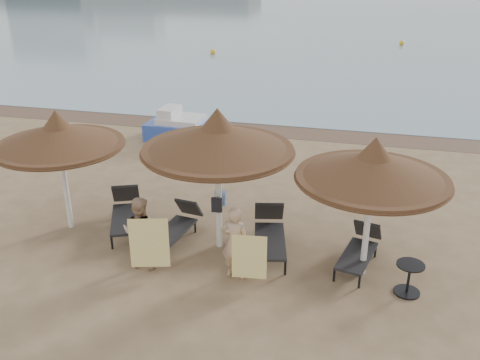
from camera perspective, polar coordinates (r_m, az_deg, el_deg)
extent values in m
plane|color=#947958|center=(11.92, -6.67, -8.58)|extent=(160.00, 160.00, 0.00)
cube|color=brown|center=(20.18, 2.40, 5.39)|extent=(200.00, 1.60, 0.01)
cylinder|color=white|center=(13.37, -18.10, -0.68)|extent=(0.12, 0.12, 2.17)
cone|color=brown|center=(12.91, -18.83, 4.63)|extent=(2.99, 2.99, 0.57)
cone|color=brown|center=(12.81, -19.02, 6.06)|extent=(0.72, 0.72, 0.46)
cylinder|color=brown|center=(13.00, -18.67, 3.51)|extent=(2.93, 2.93, 0.10)
cylinder|color=white|center=(11.84, -2.28, -2.04)|extent=(0.14, 0.14, 2.40)
cone|color=brown|center=(11.29, -2.40, 4.60)|extent=(3.31, 3.31, 0.63)
cone|color=brown|center=(11.17, -2.43, 6.42)|extent=(0.80, 0.80, 0.51)
cylinder|color=brown|center=(11.39, -2.38, 3.19)|extent=(3.24, 3.24, 0.11)
cylinder|color=white|center=(11.20, 13.38, -4.86)|extent=(0.13, 0.13, 2.21)
cone|color=brown|center=(10.64, 14.05, 1.49)|extent=(3.05, 3.05, 0.58)
cone|color=brown|center=(10.52, 14.24, 3.24)|extent=(0.74, 0.74, 0.47)
cylinder|color=brown|center=(10.74, 13.91, 0.14)|extent=(2.99, 2.99, 0.11)
cylinder|color=black|center=(12.55, -13.50, -6.58)|extent=(0.05, 0.05, 0.30)
cylinder|color=black|center=(12.51, -10.78, -6.41)|extent=(0.05, 0.05, 0.30)
cylinder|color=black|center=(13.85, -13.19, -3.52)|extent=(0.05, 0.05, 0.30)
cylinder|color=black|center=(13.81, -10.74, -3.36)|extent=(0.05, 0.05, 0.30)
cube|color=black|center=(13.14, -12.11, -4.10)|extent=(1.23, 1.72, 0.06)
cube|color=black|center=(13.86, -12.09, -1.39)|extent=(0.78, 0.67, 0.60)
cylinder|color=black|center=(12.19, -9.85, -7.30)|extent=(0.05, 0.05, 0.26)
cylinder|color=black|center=(11.94, -7.69, -7.84)|extent=(0.05, 0.05, 0.26)
cylinder|color=black|center=(13.16, -6.85, -4.62)|extent=(0.05, 0.05, 0.26)
cylinder|color=black|center=(12.93, -4.80, -5.06)|extent=(0.05, 0.05, 0.26)
cube|color=black|center=(12.50, -7.18, -5.42)|extent=(0.79, 1.48, 0.06)
cube|color=black|center=(13.03, -5.46, -2.94)|extent=(0.64, 0.48, 0.53)
cylinder|color=black|center=(11.34, 1.75, -9.37)|extent=(0.05, 0.05, 0.30)
cylinder|color=black|center=(11.36, 4.84, -9.39)|extent=(0.05, 0.05, 0.30)
cylinder|color=black|center=(12.63, 1.73, -5.63)|extent=(0.05, 0.05, 0.30)
cylinder|color=black|center=(12.65, 4.49, -5.65)|extent=(0.05, 0.05, 0.30)
cube|color=black|center=(11.94, 3.21, -6.52)|extent=(0.99, 1.72, 0.06)
cube|color=black|center=(12.65, 3.13, -3.34)|extent=(0.75, 0.59, 0.61)
cylinder|color=black|center=(11.30, 10.00, -10.02)|extent=(0.05, 0.05, 0.26)
cylinder|color=black|center=(11.20, 12.60, -10.61)|extent=(0.05, 0.05, 0.26)
cylinder|color=black|center=(12.38, 11.87, -6.94)|extent=(0.05, 0.05, 0.26)
cylinder|color=black|center=(12.29, 14.24, -7.44)|extent=(0.05, 0.05, 0.26)
cube|color=black|center=(11.74, 12.35, -7.91)|extent=(0.89, 1.50, 0.06)
cube|color=black|center=(12.33, 13.47, -5.18)|extent=(0.66, 0.52, 0.53)
cylinder|color=black|center=(11.36, 17.35, -11.33)|extent=(0.51, 0.51, 0.04)
cylinder|color=black|center=(11.19, 17.55, -10.01)|extent=(0.06, 0.06, 0.62)
cylinder|color=black|center=(11.02, 17.75, -8.62)|extent=(0.55, 0.55, 0.03)
imported|color=tan|center=(11.45, -10.66, -4.93)|extent=(0.88, 0.59, 1.86)
imported|color=tan|center=(10.84, -0.53, -6.13)|extent=(0.90, 0.61, 1.89)
cube|color=yellow|center=(11.11, -9.65, -6.67)|extent=(0.78, 0.23, 1.13)
cube|color=yellow|center=(10.70, 0.99, -8.23)|extent=(0.70, 0.10, 0.98)
cube|color=silver|center=(12.02, -2.05, -1.91)|extent=(0.29, 0.16, 0.35)
cube|color=black|center=(11.73, -2.49, -2.67)|extent=(0.24, 0.10, 0.33)
cube|color=#2D4DAF|center=(19.23, -6.23, 5.26)|extent=(2.48, 1.55, 0.60)
cube|color=silver|center=(19.11, -6.28, 6.34)|extent=(1.60, 1.29, 0.27)
cube|color=silver|center=(19.21, -7.53, 7.15)|extent=(0.60, 1.01, 0.38)
sphere|color=gold|center=(34.86, -2.91, 13.49)|extent=(0.35, 0.35, 0.35)
sphere|color=gold|center=(39.79, 16.88, 13.81)|extent=(0.34, 0.34, 0.34)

